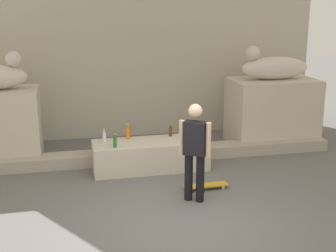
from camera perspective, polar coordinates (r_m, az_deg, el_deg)
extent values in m
plane|color=#605E5B|center=(7.36, 1.21, -11.36)|extent=(40.00, 40.00, 0.00)
cube|color=beige|center=(11.22, 12.57, 1.74)|extent=(1.95, 1.21, 1.52)
sphere|color=beige|center=(9.98, -18.31, 7.76)|extent=(0.32, 0.32, 0.32)
ellipsoid|color=beige|center=(11.04, 12.87, 6.91)|extent=(1.60, 0.56, 0.52)
sphere|color=beige|center=(10.77, 10.30, 8.76)|extent=(0.32, 0.32, 0.32)
cube|color=beige|center=(9.37, -2.18, -3.57)|extent=(2.27, 0.83, 0.57)
cylinder|color=black|center=(7.91, 2.53, -6.21)|extent=(0.14, 0.14, 0.82)
cylinder|color=black|center=(7.86, 3.93, -6.38)|extent=(0.14, 0.14, 0.82)
cube|color=black|center=(7.66, 3.30, -1.48)|extent=(0.41, 0.36, 0.56)
sphere|color=beige|center=(7.54, 3.36, 1.83)|extent=(0.23, 0.23, 0.23)
cylinder|color=beige|center=(7.72, 1.70, -1.40)|extent=(0.09, 0.09, 0.58)
cylinder|color=beige|center=(7.60, 4.93, -1.71)|extent=(0.09, 0.09, 0.58)
cube|color=gold|center=(8.48, 4.65, -7.23)|extent=(0.81, 0.22, 0.02)
cylinder|color=white|center=(8.65, 6.39, -7.09)|extent=(0.06, 0.03, 0.06)
cylinder|color=white|center=(8.53, 6.72, -7.43)|extent=(0.06, 0.03, 0.06)
cylinder|color=white|center=(8.47, 2.56, -7.51)|extent=(0.06, 0.03, 0.06)
cylinder|color=white|center=(8.35, 2.84, -7.86)|extent=(0.06, 0.03, 0.06)
cylinder|color=#593314|center=(9.62, 0.31, -0.69)|extent=(0.07, 0.07, 0.19)
cylinder|color=#593314|center=(9.58, 0.31, 0.02)|extent=(0.03, 0.03, 0.06)
cylinder|color=yellow|center=(9.57, 0.31, 0.23)|extent=(0.04, 0.04, 0.01)
cylinder|color=#1E722D|center=(8.93, -6.48, -2.01)|extent=(0.07, 0.07, 0.19)
cylinder|color=#1E722D|center=(8.90, -6.50, -1.24)|extent=(0.03, 0.03, 0.06)
cylinder|color=yellow|center=(8.89, -6.51, -1.01)|extent=(0.04, 0.04, 0.01)
cylinder|color=orange|center=(9.45, -4.91, -0.87)|extent=(0.08, 0.08, 0.24)
cylinder|color=orange|center=(9.41, -4.93, 0.01)|extent=(0.04, 0.04, 0.06)
cylinder|color=yellow|center=(9.40, -4.93, 0.23)|extent=(0.04, 0.04, 0.01)
cylinder|color=silver|center=(9.32, -7.77, -1.36)|extent=(0.07, 0.07, 0.18)
cylinder|color=silver|center=(9.29, -7.80, -0.64)|extent=(0.03, 0.03, 0.06)
cylinder|color=yellow|center=(9.28, -7.81, -0.42)|extent=(0.04, 0.04, 0.01)
cube|color=#A9A08F|center=(9.90, -2.71, -3.54)|extent=(8.19, 0.50, 0.24)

